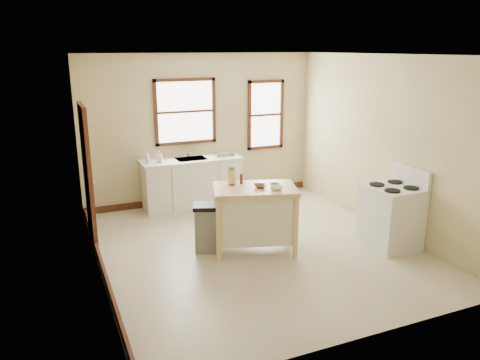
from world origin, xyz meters
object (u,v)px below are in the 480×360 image
bowl_a (260,186)px  gas_stove (392,208)px  knife_block (232,178)px  pepper_grinder (241,179)px  soap_bottle_b (159,157)px  kitchen_island (255,219)px  trash_bin (206,228)px  soap_bottle_a (147,157)px  bowl_b (275,185)px  dish_rack (224,154)px  bowl_c (276,188)px

bowl_a → gas_stove: gas_stove is taller
knife_block → pepper_grinder: bearing=-4.1°
soap_bottle_b → kitchen_island: soap_bottle_b is taller
pepper_grinder → trash_bin: 0.88m
soap_bottle_a → pepper_grinder: size_ratio=1.45×
kitchen_island → bowl_a: (0.06, -0.05, 0.51)m
soap_bottle_b → bowl_b: size_ratio=1.31×
soap_bottle_b → knife_block: bearing=-54.0°
bowl_a → trash_bin: bearing=158.3°
bowl_b → bowl_a: bearing=173.6°
dish_rack → pepper_grinder: 2.03m
bowl_c → gas_stove: gas_stove is taller
kitchen_island → bowl_c: 0.60m
kitchen_island → bowl_a: 0.51m
bowl_a → bowl_b: (0.22, -0.03, -0.00)m
knife_block → bowl_a: knife_block is taller
soap_bottle_a → bowl_a: 2.54m
soap_bottle_b → kitchen_island: bearing=-49.9°
kitchen_island → gas_stove: (1.95, -0.64, 0.11)m
soap_bottle_a → bowl_a: bearing=-68.7°
dish_rack → trash_bin: (-1.03, -1.96, -0.61)m
dish_rack → gas_stove: size_ratio=0.31×
kitchen_island → bowl_c: (0.23, -0.23, 0.51)m
bowl_b → bowl_c: (-0.06, -0.15, 0.01)m
trash_bin → dish_rack: bearing=81.6°
dish_rack → kitchen_island: dish_rack is taller
soap_bottle_b → bowl_b: soap_bottle_b is taller
soap_bottle_a → dish_rack: (1.43, -0.03, -0.06)m
kitchen_island → trash_bin: (-0.66, 0.24, -0.12)m
soap_bottle_b → dish_rack: bearing=18.7°
knife_block → trash_bin: 0.82m
bowl_c → bowl_b: bearing=70.3°
gas_stove → trash_bin: bearing=161.3°
dish_rack → gas_stove: 3.28m
bowl_b → trash_bin: 1.18m
gas_stove → bowl_a: bearing=162.5°
bowl_b → trash_bin: bowl_b is taller
soap_bottle_a → bowl_b: size_ratio=1.41×
bowl_b → bowl_c: 0.16m
bowl_a → bowl_b: bearing=-6.4°
soap_bottle_a → gas_stove: (3.01, -2.88, -0.43)m
kitchen_island → bowl_b: bowl_b is taller
kitchen_island → bowl_a: bearing=-20.6°
pepper_grinder → gas_stove: bearing=-23.0°
soap_bottle_b → bowl_a: size_ratio=1.08×
knife_block → trash_bin: (-0.41, -0.02, -0.71)m
bowl_a → gas_stove: (1.89, -0.60, -0.39)m
dish_rack → bowl_a: size_ratio=1.95×
dish_rack → bowl_c: 2.43m
pepper_grinder → gas_stove: gas_stove is taller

